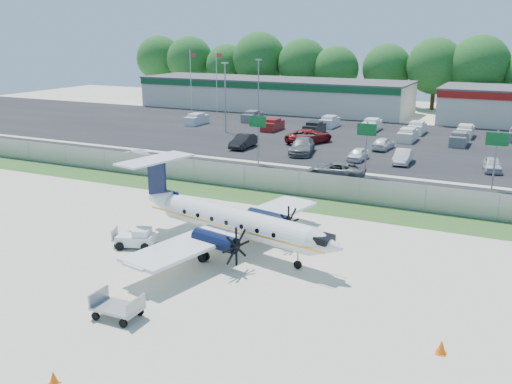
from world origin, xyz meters
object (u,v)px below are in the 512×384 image
at_px(aircraft, 232,221).
at_px(baggage_cart_far, 130,237).
at_px(pushback_tug, 137,238).
at_px(baggage_cart_near, 117,307).

height_order(aircraft, baggage_cart_far, aircraft).
relative_size(pushback_tug, baggage_cart_far, 1.10).
xyz_separation_m(aircraft, baggage_cart_far, (-6.15, -2.10, -1.36)).
bearing_deg(baggage_cart_far, aircraft, 18.90).
xyz_separation_m(aircraft, baggage_cart_near, (-0.70, -9.99, -1.29)).
distance_m(baggage_cart_near, baggage_cart_far, 9.58).
relative_size(pushback_tug, baggage_cart_near, 1.10).
xyz_separation_m(baggage_cart_near, baggage_cart_far, (-5.45, 7.89, -0.07)).
height_order(aircraft, pushback_tug, aircraft).
bearing_deg(aircraft, baggage_cart_far, -161.10).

